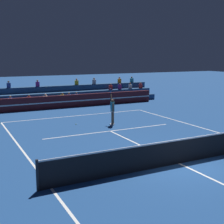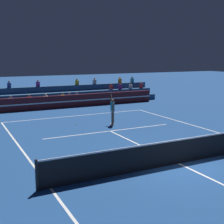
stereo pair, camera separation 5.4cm
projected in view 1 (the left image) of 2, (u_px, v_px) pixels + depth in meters
ground_plane at (179, 164)px, 13.10m from camera, size 120.00×120.00×0.00m
court_lines at (179, 163)px, 13.09m from camera, size 11.10×23.90×0.01m
tennis_net at (180, 151)px, 13.00m from camera, size 12.00×0.10×1.10m
sponsor_banner_wall at (61, 102)px, 26.90m from camera, size 18.00×0.26×1.10m
bleacher_stand at (53, 97)px, 29.10m from camera, size 20.61×2.85×2.28m
tennis_player at (112, 110)px, 20.21m from camera, size 0.50×1.14×2.42m
tennis_ball at (76, 124)px, 20.43m from camera, size 0.07×0.07×0.07m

